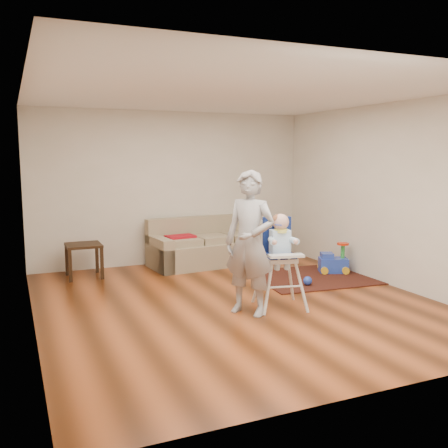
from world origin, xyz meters
name	(u,v)px	position (x,y,z in m)	size (l,w,h in m)	color
ground	(236,302)	(0.00, 0.00, 0.00)	(5.50, 5.50, 0.00)	#441E09
room_envelope	(220,160)	(0.00, 0.53, 1.88)	(5.04, 5.52, 2.72)	beige
sofa	(211,241)	(0.56, 2.30, 0.42)	(2.22, 1.08, 0.83)	gray
side_table	(84,261)	(-1.65, 2.21, 0.27)	(0.54, 0.54, 0.54)	black
area_rug	(318,277)	(1.78, 0.73, 0.01)	(1.99, 1.49, 0.02)	black
ride_on_toy	(333,257)	(2.17, 0.88, 0.26)	(0.45, 0.32, 0.50)	blue
toy_ball	(308,281)	(1.32, 0.33, 0.08)	(0.13, 0.13, 0.13)	blue
high_chair	(280,262)	(0.43, -0.40, 0.59)	(0.67, 0.67, 1.22)	silver
adult	(250,243)	(-0.04, -0.48, 0.88)	(0.64, 0.42, 1.76)	#949497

